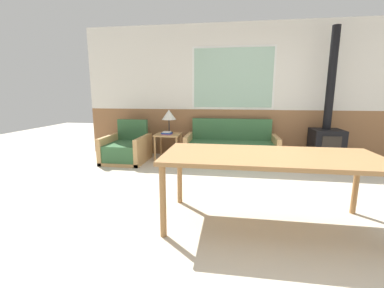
{
  "coord_description": "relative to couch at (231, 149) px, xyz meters",
  "views": [
    {
      "loc": [
        -0.49,
        -2.82,
        1.32
      ],
      "look_at": [
        -1.11,
        1.23,
        0.52
      ],
      "focal_mm": 24.0,
      "sensor_mm": 36.0,
      "label": 1
    }
  ],
  "objects": [
    {
      "name": "couch",
      "position": [
        0.0,
        0.0,
        0.0
      ],
      "size": [
        1.76,
        0.77,
        0.82
      ],
      "color": "tan",
      "rests_on": "ground_plane"
    },
    {
      "name": "book_stack",
      "position": [
        -1.26,
        -0.11,
        0.31
      ],
      "size": [
        0.21,
        0.17,
        0.06
      ],
      "color": "#994C84",
      "rests_on": "side_table"
    },
    {
      "name": "dining_table",
      "position": [
        0.38,
        -2.45,
        0.43
      ],
      "size": [
        2.1,
        0.9,
        0.73
      ],
      "color": "#9E7042",
      "rests_on": "ground_plane"
    },
    {
      "name": "table_lamp",
      "position": [
        -1.25,
        0.07,
        0.65
      ],
      "size": [
        0.29,
        0.29,
        0.48
      ],
      "color": "#262628",
      "rests_on": "side_table"
    },
    {
      "name": "wood_stove",
      "position": [
        1.75,
        0.01,
        0.36
      ],
      "size": [
        0.53,
        0.54,
        2.48
      ],
      "color": "black",
      "rests_on": "ground_plane"
    },
    {
      "name": "side_table",
      "position": [
        -1.26,
        -0.02,
        0.19
      ],
      "size": [
        0.5,
        0.5,
        0.53
      ],
      "color": "tan",
      "rests_on": "ground_plane"
    },
    {
      "name": "wall_back",
      "position": [
        0.46,
        0.46,
        1.12
      ],
      "size": [
        7.2,
        0.09,
        2.7
      ],
      "color": "#8E603D",
      "rests_on": "ground_plane"
    },
    {
      "name": "armchair",
      "position": [
        -2.04,
        -0.28,
        -0.01
      ],
      "size": [
        0.79,
        0.88,
        0.79
      ],
      "rotation": [
        0.0,
        0.0,
        0.05
      ],
      "color": "tan",
      "rests_on": "ground_plane"
    },
    {
      "name": "ground_plane",
      "position": [
        0.48,
        -2.17,
        -0.25
      ],
      "size": [
        16.0,
        16.0,
        0.0
      ],
      "primitive_type": "plane",
      "color": "beige"
    }
  ]
}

